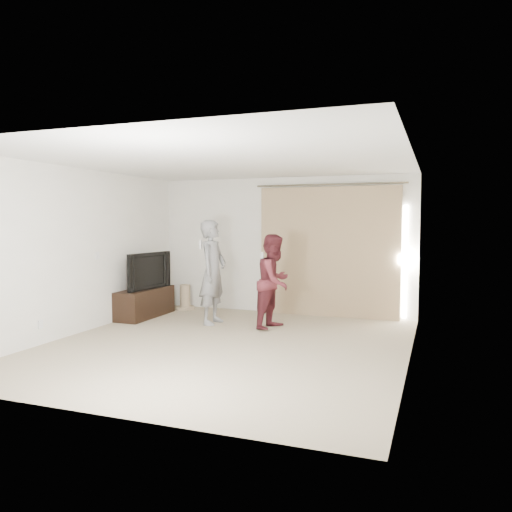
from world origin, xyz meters
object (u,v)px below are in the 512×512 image
Objects in this scene: tv at (145,271)px; person_woman at (275,281)px; tv_console at (145,303)px; person_man at (213,272)px.

tv is 0.75× the size of person_woman.
person_man reaches higher than tv_console.
person_woman reaches higher than tv.
tv_console is at bearing 175.13° from person_man.
person_man reaches higher than tv.
person_man is at bearing -4.87° from tv_console.
person_woman is at bearing 1.15° from person_man.
person_woman is at bearing -85.87° from tv.
person_man is 1.12m from person_woman.
tv reaches higher than tv_console.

